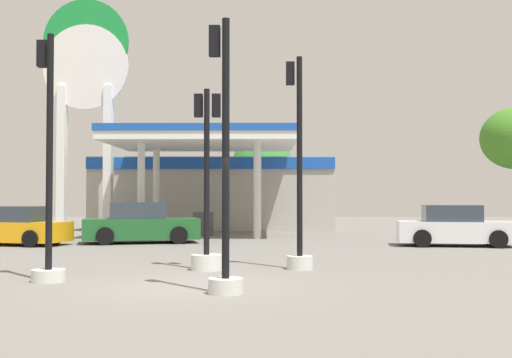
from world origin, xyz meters
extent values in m
plane|color=slate|center=(0.00, 0.00, 0.00)|extent=(90.00, 90.00, 0.00)
cube|color=#ADA89E|center=(-1.30, 23.72, 1.95)|extent=(12.97, 6.54, 3.90)
cube|color=#194CB2|center=(-1.30, 20.40, 3.55)|extent=(12.97, 0.12, 0.60)
cube|color=white|center=(-1.30, 16.63, 4.31)|extent=(8.33, 7.05, 0.35)
cube|color=#194CB2|center=(-1.30, 16.63, 4.64)|extent=(8.43, 7.15, 0.30)
cylinder|color=silver|center=(-3.80, 14.69, 2.07)|extent=(0.32, 0.32, 4.14)
cylinder|color=silver|center=(1.20, 14.69, 2.07)|extent=(0.32, 0.32, 4.14)
cylinder|color=silver|center=(-3.80, 18.57, 2.07)|extent=(0.32, 0.32, 4.14)
cylinder|color=silver|center=(1.20, 18.57, 2.07)|extent=(0.32, 0.32, 4.14)
cube|color=#4C4C51|center=(-1.30, 16.63, 0.55)|extent=(0.90, 0.60, 1.10)
cube|color=white|center=(-8.59, 18.96, 3.66)|extent=(0.40, 0.56, 7.33)
cube|color=white|center=(-6.28, 18.96, 3.66)|extent=(0.40, 0.56, 7.33)
cylinder|color=white|center=(-7.43, 18.96, 8.29)|extent=(4.28, 0.22, 4.28)
cylinder|color=#198C38|center=(-7.43, 18.98, 9.57)|extent=(4.28, 0.22, 4.28)
cube|color=white|center=(-7.43, 19.02, 8.93)|extent=(3.93, 0.08, 0.77)
cylinder|color=black|center=(9.85, 11.31, 0.32)|extent=(0.66, 0.30, 0.63)
cylinder|color=black|center=(9.62, 9.63, 0.32)|extent=(0.66, 0.30, 0.63)
cylinder|color=black|center=(7.30, 11.66, 0.32)|extent=(0.66, 0.30, 0.63)
cylinder|color=black|center=(7.08, 9.97, 0.32)|extent=(0.66, 0.30, 0.63)
cube|color=silver|center=(8.46, 10.64, 0.52)|extent=(4.35, 2.28, 0.75)
cube|color=#2D3842|center=(8.32, 10.66, 1.17)|extent=(2.17, 1.79, 0.63)
cylinder|color=black|center=(-6.76, 9.82, 0.31)|extent=(0.64, 0.34, 0.61)
cylinder|color=black|center=(-6.41, 11.43, 0.31)|extent=(0.64, 0.34, 0.61)
cube|color=orange|center=(-7.80, 10.89, 0.51)|extent=(4.28, 2.50, 0.73)
cube|color=#2D3842|center=(-7.66, 10.86, 1.14)|extent=(2.18, 1.86, 0.61)
cylinder|color=black|center=(-2.16, 13.25, 0.33)|extent=(0.70, 0.38, 0.67)
cylinder|color=black|center=(-1.74, 11.50, 0.33)|extent=(0.70, 0.38, 0.67)
cylinder|color=black|center=(-4.81, 12.62, 0.33)|extent=(0.70, 0.38, 0.67)
cylinder|color=black|center=(-4.39, 10.87, 0.33)|extent=(0.70, 0.38, 0.67)
cube|color=#1E5928|center=(-3.28, 12.06, 0.55)|extent=(4.70, 2.82, 0.80)
cube|color=#2D3842|center=(-3.43, 12.02, 1.24)|extent=(2.42, 2.08, 0.67)
cube|color=black|center=(-1.18, 12.56, 0.44)|extent=(0.53, 1.73, 0.25)
cylinder|color=silver|center=(-3.05, 0.72, 0.13)|extent=(0.70, 0.70, 0.26)
cylinder|color=black|center=(-3.05, 0.72, 2.74)|extent=(0.14, 0.14, 4.97)
cube|color=black|center=(-3.27, 0.88, 4.84)|extent=(0.21, 0.20, 0.57)
sphere|color=red|center=(-3.27, 1.01, 5.02)|extent=(0.15, 0.15, 0.15)
sphere|color=#D89E0C|center=(-3.27, 1.01, 4.84)|extent=(0.15, 0.15, 0.15)
sphere|color=green|center=(-3.27, 1.01, 4.66)|extent=(0.15, 0.15, 0.15)
cylinder|color=silver|center=(0.77, -0.90, 0.14)|extent=(0.64, 0.64, 0.28)
cylinder|color=black|center=(0.77, -0.90, 2.69)|extent=(0.14, 0.14, 4.80)
cube|color=black|center=(0.55, -0.74, 4.70)|extent=(0.21, 0.20, 0.57)
sphere|color=red|center=(0.55, -0.62, 4.88)|extent=(0.15, 0.15, 0.15)
sphere|color=#D89E0C|center=(0.55, -0.62, 4.70)|extent=(0.15, 0.15, 0.15)
sphere|color=green|center=(0.55, -0.62, 4.52)|extent=(0.15, 0.15, 0.15)
cylinder|color=silver|center=(0.08, 2.89, 0.19)|extent=(0.77, 0.77, 0.38)
cylinder|color=black|center=(0.08, 2.89, 2.40)|extent=(0.14, 0.14, 4.05)
cube|color=black|center=(-0.14, 3.05, 4.04)|extent=(0.21, 0.20, 0.57)
sphere|color=red|center=(-0.14, 3.17, 4.22)|extent=(0.15, 0.15, 0.15)
sphere|color=#D89E0C|center=(-0.14, 3.17, 4.04)|extent=(0.15, 0.15, 0.15)
sphere|color=green|center=(-0.14, 3.17, 3.86)|extent=(0.15, 0.15, 0.15)
cube|color=black|center=(0.30, 3.05, 4.04)|extent=(0.21, 0.20, 0.57)
sphere|color=red|center=(0.30, 3.17, 4.22)|extent=(0.15, 0.15, 0.15)
sphere|color=#D89E0C|center=(0.30, 3.17, 4.04)|extent=(0.15, 0.15, 0.15)
sphere|color=green|center=(0.30, 3.17, 3.86)|extent=(0.15, 0.15, 0.15)
cylinder|color=silver|center=(2.35, 3.08, 0.16)|extent=(0.64, 0.64, 0.33)
cylinder|color=black|center=(2.35, 3.08, 2.79)|extent=(0.14, 0.14, 4.92)
cube|color=black|center=(2.13, 3.24, 4.87)|extent=(0.21, 0.20, 0.57)
sphere|color=red|center=(2.13, 3.36, 5.05)|extent=(0.15, 0.15, 0.15)
sphere|color=#D89E0C|center=(2.13, 3.36, 4.87)|extent=(0.15, 0.15, 0.15)
sphere|color=green|center=(2.13, 3.36, 4.69)|extent=(0.15, 0.15, 0.15)
cylinder|color=brown|center=(1.40, 27.30, 1.25)|extent=(0.34, 0.34, 2.50)
ellipsoid|color=#308433|center=(1.40, 27.30, 3.89)|extent=(3.70, 3.70, 3.96)
camera|label=1|loc=(1.46, -12.60, 1.77)|focal=44.69mm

